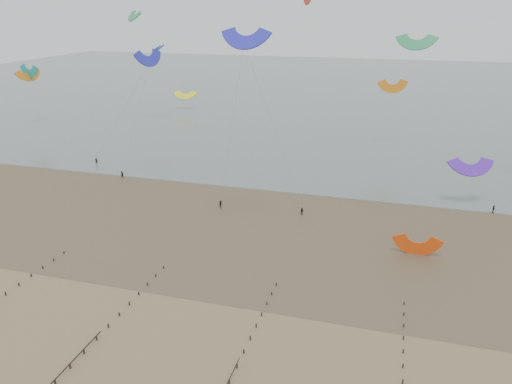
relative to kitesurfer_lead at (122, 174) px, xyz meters
The scene contains 6 objects.
ground 64.73m from the kitesurfer_lead, 48.88° to the right, with size 500.00×500.00×0.00m, color brown.
sea_and_shore 41.08m from the kitesurfer_lead, 20.46° to the right, with size 500.00×665.00×0.03m.
kitesurfer_lead is the anchor object (origin of this frame).
kitesurfers 67.67m from the kitesurfer_lead, ahead, with size 128.75×20.34×1.85m.
grounded_kite 69.52m from the kitesurfer_lead, 17.53° to the right, with size 6.71×3.51×5.11m, color #E6470E, non-canonical shape.
kites_airborne 57.44m from the kitesurfer_lead, 49.72° to the left, with size 243.74×111.04×42.69m.
Camera 1 is at (18.71, -49.64, 38.37)m, focal length 35.00 mm.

